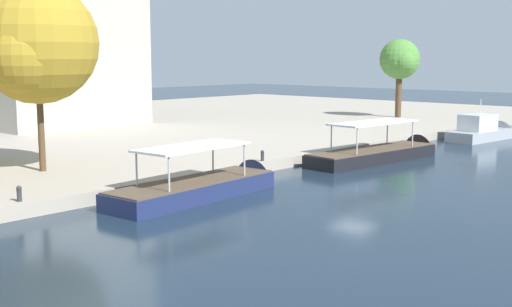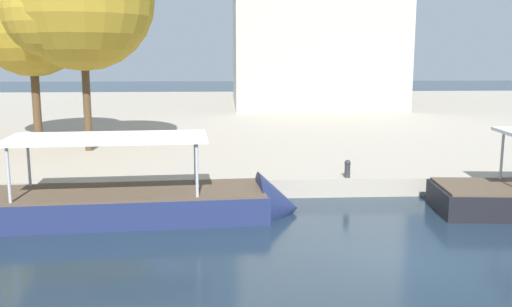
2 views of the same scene
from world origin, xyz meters
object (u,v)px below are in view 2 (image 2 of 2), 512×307
(tree_0, at_px, (31,23))
(tree_4, at_px, (78,0))
(tour_boat_1, at_px, (140,210))
(mooring_bollard_1, at_px, (347,168))

(tree_0, xyz_separation_m, tree_4, (3.71, -4.24, 0.93))
(tour_boat_1, relative_size, mooring_bollard_1, 16.60)
(tree_4, bearing_deg, mooring_bollard_1, -30.87)
(mooring_bollard_1, relative_size, tree_0, 0.07)
(tree_0, distance_m, tree_4, 5.71)
(tour_boat_1, height_order, tree_0, tree_0)
(mooring_bollard_1, distance_m, tree_0, 20.45)
(mooring_bollard_1, bearing_deg, tree_0, 144.01)
(tour_boat_1, xyz_separation_m, tree_0, (-7.92, 14.26, 7.03))
(tour_boat_1, relative_size, tree_0, 1.21)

